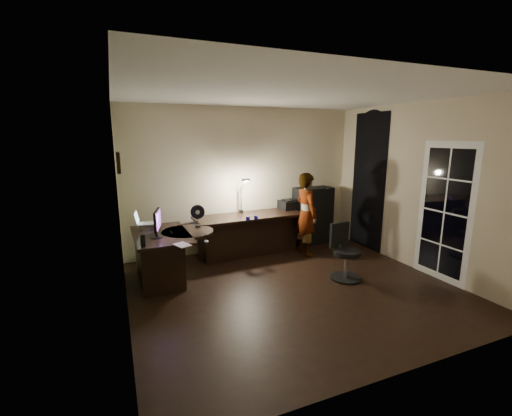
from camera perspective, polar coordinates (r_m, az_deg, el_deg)
name	(u,v)px	position (r m, az deg, el deg)	size (l,w,h in m)	color
floor	(293,288)	(5.14, 6.22, -13.17)	(4.50, 4.00, 0.01)	black
ceiling	(298,94)	(4.69, 7.00, 18.41)	(4.50, 4.00, 0.01)	silver
wall_back	(244,180)	(6.53, -2.01, 4.70)	(4.50, 0.01, 2.70)	beige
wall_front	(411,235)	(3.18, 24.49, -4.07)	(4.50, 0.01, 2.70)	beige
wall_left	(119,210)	(4.14, -21.81, -0.32)	(0.01, 4.00, 2.70)	beige
wall_right	(418,187)	(6.14, 25.33, 3.11)	(0.01, 4.00, 2.70)	beige
green_wall_overlay	(121,210)	(4.14, -21.60, -0.31)	(0.00, 4.00, 2.70)	#46562B
arched_doorway	(368,182)	(6.95, 18.21, 4.14)	(0.01, 0.90, 2.60)	black
french_door	(445,212)	(5.83, 28.91, -0.65)	(0.02, 0.92, 2.10)	white
framed_picture	(118,163)	(4.52, -21.97, 7.04)	(0.04, 0.30, 0.25)	black
desk_left	(162,257)	(5.42, -15.34, -7.91)	(0.79, 1.28, 0.74)	black
desk_right	(250,235)	(6.36, -1.09, -4.47)	(2.00, 0.70, 0.75)	black
cabinet	(313,215)	(7.09, 9.41, -1.24)	(0.77, 0.38, 1.15)	black
laptop_stand	(147,227)	(5.60, -17.74, -2.99)	(0.22, 0.19, 0.09)	silver
laptop	(146,217)	(5.56, -17.84, -1.50)	(0.31, 0.29, 0.21)	silver
monitor	(156,228)	(5.09, -16.31, -3.21)	(0.09, 0.44, 0.29)	black
mouse	(206,241)	(4.75, -8.27, -5.53)	(0.06, 0.09, 0.03)	silver
phone	(205,234)	(5.14, -8.45, -4.33)	(0.06, 0.13, 0.01)	black
pen	(171,232)	(5.33, -13.97, -3.95)	(0.01, 0.14, 0.01)	black
speaker	(143,241)	(4.74, -18.32, -5.21)	(0.07, 0.07, 0.17)	black
notepad	(182,245)	(4.70, -12.18, -6.03)	(0.17, 0.23, 0.01)	silver
desk_fan	(198,215)	(5.54, -9.72, -1.22)	(0.22, 0.12, 0.35)	black
headphones	(252,218)	(5.85, -0.69, -1.64)	(0.19, 0.08, 0.09)	navy
printer	(291,204)	(6.81, 5.78, 0.64)	(0.42, 0.33, 0.19)	black
desk_lamp	(241,194)	(6.36, -2.52, 2.36)	(0.18, 0.33, 0.72)	black
office_chair	(347,252)	(5.44, 14.95, -7.17)	(0.48, 0.48, 0.85)	black
person	(306,214)	(6.33, 8.37, -1.04)	(0.54, 0.36, 1.53)	#D8A88C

